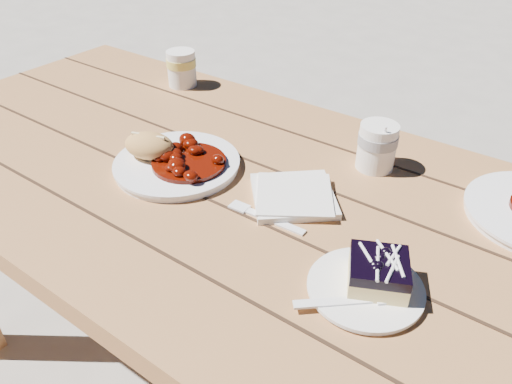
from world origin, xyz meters
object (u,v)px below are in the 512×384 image
Objects in this scene: picnic_table at (286,267)px; main_plate at (177,164)px; bread_roll at (149,146)px; dessert_plate at (365,289)px; coffee_cup at (377,147)px; blueberry_cake at (378,272)px; second_cup at (182,68)px.

picnic_table is 7.86× the size of main_plate.
dessert_plate is at bearing -7.59° from bread_roll.
coffee_cup reaches higher than main_plate.
blueberry_cake is at bearing -64.55° from coffee_cup.
main_plate is 0.41m from coffee_cup.
picnic_table is 20.60× the size of coffee_cup.
second_cup is at bearing 151.39° from picnic_table.
main_plate is 0.07m from bread_roll.
main_plate is 1.51× the size of dessert_plate.
second_cup reaches higher than bread_roll.
main_plate is (-0.26, -0.03, 0.17)m from picnic_table.
bread_roll reaches higher than picnic_table.
picnic_table is at bearing 6.95° from main_plate.
coffee_cup is at bearing 71.15° from picnic_table.
second_cup reaches higher than main_plate.
blueberry_cake is (0.01, 0.01, 0.03)m from dessert_plate.
second_cup is at bearing 151.15° from dessert_plate.
picnic_table is 17.49× the size of blueberry_cake.
bread_roll is 0.93× the size of blueberry_cake.
coffee_cup is 1.00× the size of second_cup.
bread_roll is 1.10× the size of coffee_cup.
picnic_table is 0.32m from blueberry_cake.
blueberry_cake is (0.48, -0.08, 0.03)m from main_plate.
blueberry_cake is at bearing -27.67° from second_cup.
bread_roll reaches higher than blueberry_cake.
bread_roll is 0.63× the size of dessert_plate.
coffee_cup reaches higher than bread_roll.
picnic_table is 11.84× the size of dessert_plate.
dessert_plate is 0.87m from second_cup.
second_cup is at bearing 131.42° from main_plate.
coffee_cup is at bearing 36.60° from main_plate.
picnic_table is 0.31m from coffee_cup.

